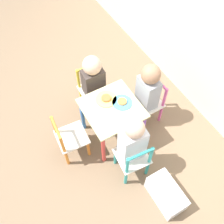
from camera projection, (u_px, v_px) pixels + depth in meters
The scene contains 12 objects.
ground_plane at pixel (112, 134), 2.64m from camera, with size 6.00×6.00×0.00m, color #7F664C.
kids_table at pixel (112, 113), 2.34m from camera, with size 0.48×0.48×0.46m.
chair_yellow at pixel (93, 90), 2.66m from camera, with size 0.27×0.27×0.50m.
chair_pink at pixel (149, 102), 2.57m from camera, with size 0.26×0.26×0.50m.
chair_teal at pixel (133, 159), 2.23m from camera, with size 0.28×0.28×0.50m.
chair_orange at pixel (69, 138), 2.34m from camera, with size 0.28×0.28×0.50m.
child_left at pixel (94, 81), 2.46m from camera, with size 0.23×0.21×0.72m.
child_back at pixel (147, 91), 2.37m from camera, with size 0.20×0.22×0.76m.
child_right at pixel (131, 142), 2.09m from camera, with size 0.22×0.21×0.76m.
plate_left at pixel (106, 99), 2.31m from camera, with size 0.19×0.19×0.03m.
plate_back at pixel (122, 102), 2.29m from camera, with size 0.18×0.18×0.03m.
storage_bin at pixel (166, 194), 2.20m from camera, with size 0.35×0.19×0.19m.
Camera 1 is at (1.14, -0.66, 2.30)m, focal length 42.00 mm.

